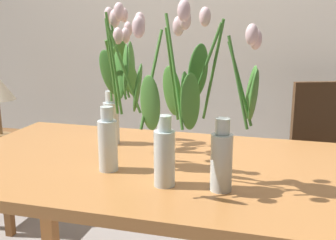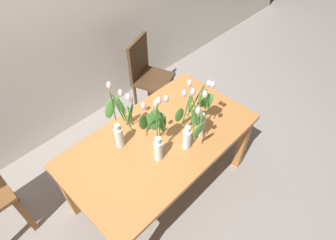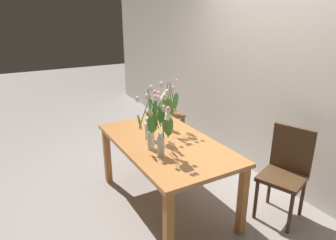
% 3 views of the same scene
% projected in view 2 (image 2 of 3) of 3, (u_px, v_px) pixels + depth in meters
% --- Properties ---
extents(ground_plane, '(18.00, 18.00, 0.00)m').
position_uv_depth(ground_plane, '(162.00, 186.00, 2.80)').
color(ground_plane, gray).
extents(room_wall_rear, '(9.00, 0.10, 2.70)m').
position_uv_depth(room_wall_rear, '(49.00, 12.00, 2.50)').
color(room_wall_rear, silver).
rests_on(room_wall_rear, ground).
extents(dining_table, '(1.60, 0.90, 0.74)m').
position_uv_depth(dining_table, '(161.00, 145.00, 2.33)').
color(dining_table, '#B7753D').
rests_on(dining_table, ground).
extents(tulip_vase_0, '(0.18, 0.27, 0.57)m').
position_uv_depth(tulip_vase_0, '(189.00, 130.00, 2.06)').
color(tulip_vase_0, silver).
rests_on(tulip_vase_0, dining_table).
extents(tulip_vase_1, '(0.25, 0.16, 0.56)m').
position_uv_depth(tulip_vase_1, '(200.00, 114.00, 2.14)').
color(tulip_vase_1, silver).
rests_on(tulip_vase_1, dining_table).
extents(tulip_vase_2, '(0.22, 0.18, 0.57)m').
position_uv_depth(tulip_vase_2, '(156.00, 134.00, 1.99)').
color(tulip_vase_2, silver).
rests_on(tulip_vase_2, dining_table).
extents(tulip_vase_3, '(0.19, 0.25, 0.57)m').
position_uv_depth(tulip_vase_3, '(121.00, 122.00, 2.07)').
color(tulip_vase_3, silver).
rests_on(tulip_vase_3, dining_table).
extents(dining_chair, '(0.51, 0.51, 0.93)m').
position_uv_depth(dining_chair, '(147.00, 73.00, 3.24)').
color(dining_chair, '#4C331E').
rests_on(dining_chair, ground).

